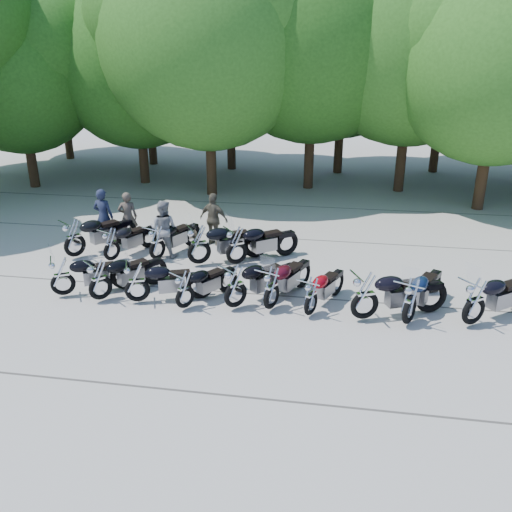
% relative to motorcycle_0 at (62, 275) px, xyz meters
% --- Properties ---
extents(ground, '(90.00, 90.00, 0.00)m').
position_rel_motorcycle_0_xyz_m(ground, '(4.98, -0.51, -0.62)').
color(ground, gray).
rests_on(ground, ground).
extents(tree_1, '(6.97, 6.97, 8.55)m').
position_rel_motorcycle_0_xyz_m(tree_1, '(-7.06, 10.72, 4.44)').
color(tree_1, '#3A2614').
rests_on(tree_1, ground).
extents(tree_2, '(7.31, 7.31, 8.97)m').
position_rel_motorcycle_0_xyz_m(tree_2, '(-2.27, 12.33, 4.69)').
color(tree_2, '#3A2614').
rests_on(tree_2, ground).
extents(tree_3, '(8.70, 8.70, 10.67)m').
position_rel_motorcycle_0_xyz_m(tree_3, '(1.41, 10.73, 5.70)').
color(tree_3, '#3A2614').
rests_on(tree_3, ground).
extents(tree_4, '(9.13, 9.13, 11.20)m').
position_rel_motorcycle_0_xyz_m(tree_4, '(5.52, 12.58, 6.02)').
color(tree_4, '#3A2614').
rests_on(tree_4, ground).
extents(tree_5, '(9.04, 9.04, 11.10)m').
position_rel_motorcycle_0_xyz_m(tree_5, '(9.59, 12.69, 5.95)').
color(tree_5, '#3A2614').
rests_on(tree_5, ground).
extents(tree_6, '(8.00, 8.00, 9.82)m').
position_rel_motorcycle_0_xyz_m(tree_6, '(12.53, 10.31, 5.19)').
color(tree_6, '#3A2614').
rests_on(tree_6, ground).
extents(tree_9, '(7.59, 7.59, 9.32)m').
position_rel_motorcycle_0_xyz_m(tree_9, '(-8.55, 17.08, 4.90)').
color(tree_9, '#3A2614').
rests_on(tree_9, ground).
extents(tree_10, '(7.78, 7.78, 9.55)m').
position_rel_motorcycle_0_xyz_m(tree_10, '(-3.31, 16.46, 5.04)').
color(tree_10, '#3A2614').
rests_on(tree_10, ground).
extents(tree_11, '(7.56, 7.56, 9.28)m').
position_rel_motorcycle_0_xyz_m(tree_11, '(1.22, 15.92, 4.88)').
color(tree_11, '#3A2614').
rests_on(tree_11, ground).
extents(tree_12, '(7.88, 7.88, 9.67)m').
position_rel_motorcycle_0_xyz_m(tree_12, '(6.78, 15.96, 5.10)').
color(tree_12, '#3A2614').
rests_on(tree_12, ground).
extents(tree_13, '(8.31, 8.31, 10.20)m').
position_rel_motorcycle_0_xyz_m(tree_13, '(11.67, 16.96, 5.42)').
color(tree_13, '#3A2614').
rests_on(tree_13, ground).
extents(motorcycle_0, '(2.24, 1.65, 1.24)m').
position_rel_motorcycle_0_xyz_m(motorcycle_0, '(0.00, 0.00, 0.00)').
color(motorcycle_0, black).
rests_on(motorcycle_0, ground).
extents(motorcycle_1, '(1.97, 2.18, 1.28)m').
position_rel_motorcycle_0_xyz_m(motorcycle_1, '(1.09, -0.09, 0.02)').
color(motorcycle_1, black).
rests_on(motorcycle_1, ground).
extents(motorcycle_2, '(2.32, 1.41, 1.26)m').
position_rel_motorcycle_0_xyz_m(motorcycle_2, '(2.07, -0.05, 0.01)').
color(motorcycle_2, black).
rests_on(motorcycle_2, ground).
extents(motorcycle_3, '(1.66, 2.04, 1.15)m').
position_rel_motorcycle_0_xyz_m(motorcycle_3, '(3.37, -0.18, -0.04)').
color(motorcycle_3, black).
rests_on(motorcycle_3, ground).
extents(motorcycle_4, '(2.12, 2.22, 1.33)m').
position_rel_motorcycle_0_xyz_m(motorcycle_4, '(4.62, 0.05, 0.05)').
color(motorcycle_4, black).
rests_on(motorcycle_4, ground).
extents(motorcycle_5, '(1.54, 2.38, 1.30)m').
position_rel_motorcycle_0_xyz_m(motorcycle_5, '(5.51, 0.12, 0.03)').
color(motorcycle_5, '#3D0812').
rests_on(motorcycle_5, ground).
extents(motorcycle_6, '(1.39, 2.11, 1.15)m').
position_rel_motorcycle_0_xyz_m(motorcycle_6, '(6.51, -0.04, -0.04)').
color(motorcycle_6, maroon).
rests_on(motorcycle_6, ground).
extents(motorcycle_7, '(2.60, 1.73, 1.42)m').
position_rel_motorcycle_0_xyz_m(motorcycle_7, '(7.79, -0.07, 0.09)').
color(motorcycle_7, black).
rests_on(motorcycle_7, ground).
extents(motorcycle_8, '(1.69, 2.44, 1.34)m').
position_rel_motorcycle_0_xyz_m(motorcycle_8, '(8.83, -0.12, 0.05)').
color(motorcycle_8, '#0C1835').
rests_on(motorcycle_8, ground).
extents(motorcycle_9, '(2.39, 2.06, 1.38)m').
position_rel_motorcycle_0_xyz_m(motorcycle_9, '(10.32, 0.07, 0.07)').
color(motorcycle_9, black).
rests_on(motorcycle_9, ground).
extents(motorcycle_10, '(2.08, 2.46, 1.41)m').
position_rel_motorcycle_0_xyz_m(motorcycle_10, '(-0.97, 2.62, 0.08)').
color(motorcycle_10, black).
rests_on(motorcycle_10, ground).
extents(motorcycle_11, '(1.52, 2.21, 1.21)m').
position_rel_motorcycle_0_xyz_m(motorcycle_11, '(0.27, 2.53, -0.02)').
color(motorcycle_11, black).
rests_on(motorcycle_11, ground).
extents(motorcycle_12, '(1.59, 2.32, 1.27)m').
position_rel_motorcycle_0_xyz_m(motorcycle_12, '(1.62, 2.83, 0.01)').
color(motorcycle_12, black).
rests_on(motorcycle_12, ground).
extents(motorcycle_13, '(2.56, 1.99, 1.43)m').
position_rel_motorcycle_0_xyz_m(motorcycle_13, '(2.99, 2.66, 0.10)').
color(motorcycle_13, black).
rests_on(motorcycle_13, ground).
extents(motorcycle_14, '(2.38, 2.08, 1.38)m').
position_rel_motorcycle_0_xyz_m(motorcycle_14, '(4.09, 2.85, 0.07)').
color(motorcycle_14, black).
rests_on(motorcycle_14, ground).
extents(rider_0, '(0.73, 0.51, 1.88)m').
position_rel_motorcycle_0_xyz_m(rider_0, '(-0.61, 4.05, 0.32)').
color(rider_0, '#1A2037').
rests_on(rider_0, ground).
extents(rider_1, '(0.94, 0.76, 1.80)m').
position_rel_motorcycle_0_xyz_m(rider_1, '(1.69, 3.29, 0.28)').
color(rider_1, gray).
rests_on(rider_1, ground).
extents(rider_2, '(1.10, 0.71, 1.75)m').
position_rel_motorcycle_0_xyz_m(rider_2, '(2.99, 4.56, 0.25)').
color(rider_2, brown).
rests_on(rider_2, ground).
extents(rider_3, '(0.72, 0.58, 1.72)m').
position_rel_motorcycle_0_xyz_m(rider_3, '(0.09, 4.37, 0.24)').
color(rider_3, '#4C4036').
rests_on(rider_3, ground).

